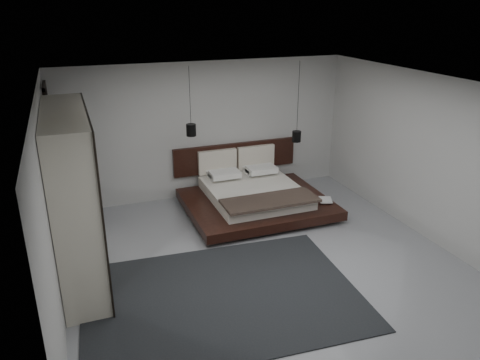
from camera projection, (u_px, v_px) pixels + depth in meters
name	position (u px, v px, depth m)	size (l,w,h in m)	color
floor	(262.00, 260.00, 7.51)	(6.00, 6.00, 0.00)	gray
ceiling	(266.00, 85.00, 6.50)	(6.00, 6.00, 0.00)	white
wall_back	(206.00, 130.00, 9.63)	(6.00, 6.00, 0.00)	#B4B4B1
wall_front	(391.00, 285.00, 4.38)	(6.00, 6.00, 0.00)	#B4B4B1
wall_left	(50.00, 208.00, 6.02)	(6.00, 6.00, 0.00)	#B4B4B1
wall_right	(425.00, 157.00, 7.99)	(6.00, 6.00, 0.00)	#B4B4B1
lattice_screen	(55.00, 159.00, 8.21)	(0.05, 0.90, 2.60)	black
bed	(254.00, 195.00, 9.28)	(2.72, 2.37, 1.07)	black
book_lower	(319.00, 200.00, 9.09)	(0.21, 0.28, 0.03)	#99724C
book_upper	(319.00, 200.00, 9.05)	(0.24, 0.32, 0.02)	#99724C
pendant_left	(191.00, 130.00, 8.80)	(0.19, 0.19, 1.30)	black
pendant_right	(297.00, 136.00, 9.66)	(0.18, 0.18, 1.64)	black
wardrobe	(74.00, 197.00, 6.69)	(0.61, 2.57, 2.52)	beige
rug	(222.00, 297.00, 6.56)	(3.80, 2.72, 0.02)	black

